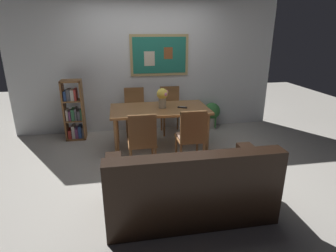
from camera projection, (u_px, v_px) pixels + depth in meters
ground_plane at (160, 161)px, 4.36m from camera, size 12.00×12.00×0.00m
wall_back_with_painting at (147, 65)px, 5.43m from camera, size 5.20×0.14×2.60m
dining_table at (160, 113)px, 4.63m from camera, size 1.63×0.88×0.73m
dining_chair_near_left at (142, 138)px, 3.84m from camera, size 0.40×0.41×0.91m
dining_chair_far_left at (135, 108)px, 5.35m from camera, size 0.40×0.41×0.91m
dining_chair_near_right at (191, 134)px, 4.00m from camera, size 0.40×0.41×0.91m
dining_chair_far_right at (171, 106)px, 5.47m from camera, size 0.40×0.41×0.91m
leather_couch at (189, 189)px, 3.03m from camera, size 1.80×0.84×0.84m
bookshelf at (74, 113)px, 5.12m from camera, size 0.36×0.28×1.12m
potted_ivy at (212, 114)px, 5.76m from camera, size 0.34×0.34×0.54m
flower_vase at (162, 96)px, 4.55m from camera, size 0.20×0.19×0.33m
tv_remote at (182, 107)px, 4.61m from camera, size 0.16×0.10×0.02m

